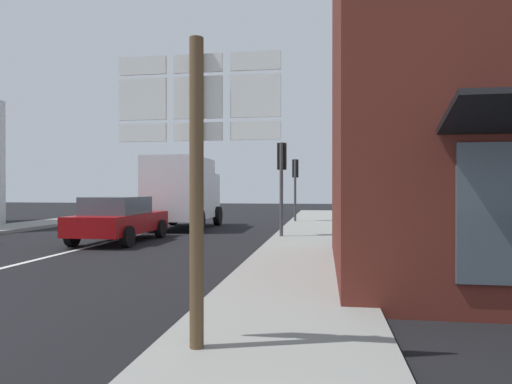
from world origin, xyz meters
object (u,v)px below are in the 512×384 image
(sedan_far, at_px, (119,219))
(delivery_truck, at_px, (184,191))
(traffic_light_near_right, at_px, (282,168))
(route_sign_post, at_px, (197,159))
(traffic_light_far_right, at_px, (295,176))

(sedan_far, relative_size, delivery_truck, 0.83)
(sedan_far, xyz_separation_m, traffic_light_near_right, (5.17, 1.43, 1.67))
(route_sign_post, bearing_deg, traffic_light_far_right, 90.54)
(delivery_truck, xyz_separation_m, traffic_light_far_right, (4.65, 3.56, 0.72))
(traffic_light_far_right, height_order, traffic_light_near_right, traffic_light_near_right)
(route_sign_post, bearing_deg, traffic_light_near_right, 90.91)
(traffic_light_near_right, bearing_deg, route_sign_post, -89.09)
(sedan_far, height_order, traffic_light_far_right, traffic_light_far_right)
(sedan_far, bearing_deg, route_sign_post, -60.30)
(sedan_far, height_order, delivery_truck, delivery_truck)
(sedan_far, height_order, route_sign_post, route_sign_post)
(delivery_truck, height_order, route_sign_post, route_sign_post)
(route_sign_post, relative_size, traffic_light_near_right, 0.97)
(sedan_far, bearing_deg, traffic_light_far_right, 59.20)
(route_sign_post, xyz_separation_m, traffic_light_near_right, (-0.17, 10.79, 0.43))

